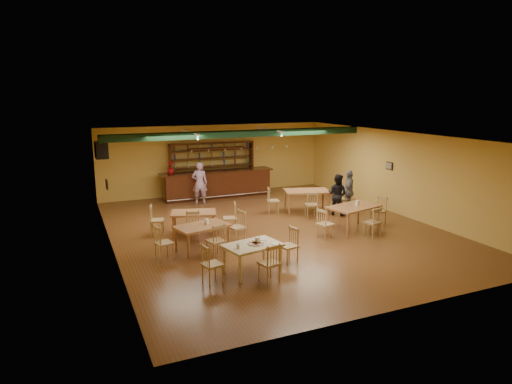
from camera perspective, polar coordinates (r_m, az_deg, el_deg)
name	(u,v)px	position (r m, az deg, el deg)	size (l,w,h in m)	color
floor	(274,229)	(14.52, 2.27, -4.78)	(12.00, 12.00, 0.00)	brown
ceiling_beam	(241,134)	(16.50, -1.88, 7.46)	(10.00, 0.30, 0.25)	black
track_rail_left	(189,132)	(16.51, -8.53, 7.58)	(0.05, 2.50, 0.05)	silver
track_rail_right	(269,130)	(17.60, 1.68, 7.99)	(0.05, 2.50, 0.05)	silver
ac_unit	(102,150)	(16.86, -19.11, 5.12)	(0.34, 0.70, 0.48)	silver
picture_left	(107,184)	(13.78, -18.56, 0.94)	(0.04, 0.34, 0.28)	black
picture_right	(389,166)	(17.21, 16.70, 3.23)	(0.04, 0.34, 0.28)	black
bar_counter	(217,184)	(18.95, -4.98, 1.01)	(4.83, 0.85, 1.13)	#381A0B
back_bar_hutch	(212,169)	(19.44, -5.60, 3.01)	(3.73, 0.40, 2.28)	#381A0B
poinsettia	(171,168)	(18.30, -10.87, 3.08)	(0.30, 0.30, 0.54)	maroon
dining_table_a	(194,223)	(14.15, -7.96, -3.89)	(1.38, 0.83, 0.69)	#995D36
dining_table_b	(307,201)	(16.67, 6.49, -1.15)	(1.62, 0.97, 0.81)	#995D36
dining_table_c	(203,238)	(12.60, -6.86, -5.82)	(1.45, 0.87, 0.73)	#995D36
dining_table_d	(353,218)	(14.56, 12.33, -3.32)	(1.65, 0.99, 0.82)	#995D36
near_table	(253,258)	(11.01, -0.44, -8.47)	(1.35, 0.87, 0.72)	tan
pizza_tray	(256,243)	(10.92, 0.02, -6.59)	(0.40, 0.40, 0.01)	silver
parmesan_shaker	(238,246)	(10.59, -2.32, -6.94)	(0.07, 0.07, 0.11)	#EAE5C6
napkin_stack	(262,240)	(11.17, 0.77, -6.10)	(0.20, 0.15, 0.03)	white
pizza_server	(261,242)	(11.01, 0.61, -6.37)	(0.32, 0.09, 0.00)	silver
side_plate	(276,244)	(10.92, 2.52, -6.60)	(0.22, 0.22, 0.01)	white
patron_bar	(200,183)	(17.84, -7.22, 1.15)	(0.61, 0.40, 1.68)	#8A489D
patron_right_a	(337,194)	(16.35, 10.34, -0.31)	(0.73, 0.57, 1.50)	black
patron_right_b	(349,192)	(16.73, 11.78, 0.06)	(0.92, 0.38, 1.58)	gray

